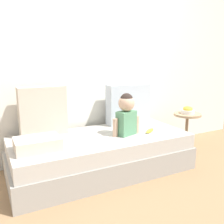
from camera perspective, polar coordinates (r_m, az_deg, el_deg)
ground_plane at (r=2.85m, az=-2.41°, el=-13.15°), size 12.00×12.00×0.00m
back_wall at (r=3.09m, az=-7.05°, el=10.54°), size 5.13×0.10×2.26m
couch at (r=2.77m, az=-2.45°, el=-9.46°), size 1.93×0.86×0.40m
throw_pillow_left at (r=2.78m, az=-15.42°, el=0.23°), size 0.49×0.16×0.53m
throw_pillow_right at (r=3.16m, az=3.70°, el=1.84°), size 0.56×0.16×0.50m
toddler at (r=2.69m, az=3.28°, el=-0.23°), size 0.32×0.18×0.46m
banana at (r=2.85m, az=8.60°, el=-4.19°), size 0.17×0.12×0.04m
folded_blanket at (r=2.39m, az=-16.54°, el=-6.95°), size 0.40×0.28×0.12m
side_table at (r=3.59m, az=16.66°, el=-2.06°), size 0.37×0.37×0.48m
fruit_bowl at (r=3.55m, az=16.81°, el=0.33°), size 0.18×0.18×0.10m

